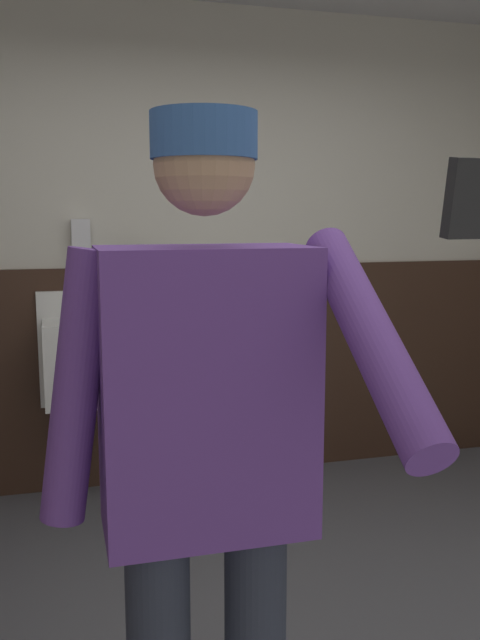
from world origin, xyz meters
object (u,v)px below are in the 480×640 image
Objects in this scene: urinal_middle at (211,354)px; cell_phone at (467,199)px; person at (207,467)px; soap_dispenser at (81,236)px; urinal_left at (77,361)px.

cell_phone is at bearing -95.62° from urinal_middle.
person reaches higher than cell_phone.
soap_dispenser is at bearing 170.30° from urinal_middle.
person is (-0.54, -2.35, 0.26)m from urinal_middle.
soap_dispenser reaches higher than urinal_left.
urinal_left is 1.00× the size of urinal_middle.
soap_dispenser is (-0.16, 2.47, 0.41)m from person.
person is 9.81× the size of soap_dispenser.
urinal_left is 0.70× the size of person.
urinal_left is 3.00m from cell_phone.
urinal_middle is (0.75, 0.00, 0.00)m from urinal_left.
cell_phone reaches higher than urinal_left.
soap_dispenser is (-0.70, 0.12, 0.67)m from urinal_middle.
urinal_left is 0.69m from soap_dispenser.
person is (0.21, -2.35, 0.26)m from urinal_left.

